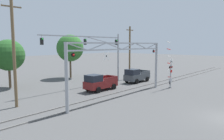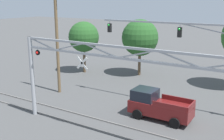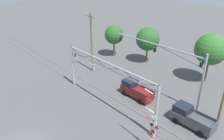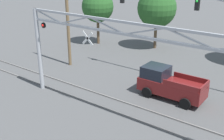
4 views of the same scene
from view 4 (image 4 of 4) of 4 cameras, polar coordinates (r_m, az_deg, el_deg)
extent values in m
cube|color=gray|center=(17.83, 2.71, -9.22)|extent=(80.00, 0.08, 0.10)
cube|color=gray|center=(18.89, 5.17, -7.43)|extent=(80.00, 0.08, 0.10)
cylinder|color=#9EA0A5|center=(21.19, -14.61, 3.91)|extent=(0.30, 0.30, 6.06)
cube|color=#9EA0A5|center=(15.62, 2.45, 7.30)|extent=(15.24, 0.14, 0.14)
cube|color=#9EA0A5|center=(15.47, 2.49, 9.71)|extent=(15.24, 0.14, 0.14)
cube|color=#9EA0A5|center=(19.66, -12.97, 10.65)|extent=(2.51, 0.08, 0.75)
cube|color=#9EA0A5|center=(17.86, -7.63, 9.98)|extent=(2.51, 0.08, 0.75)
cube|color=#9EA0A5|center=(16.26, -1.20, 9.07)|extent=(2.51, 0.08, 0.75)
cube|color=#9EA0A5|center=(14.90, 6.47, 7.83)|extent=(2.51, 0.08, 0.75)
cube|color=#9EA0A5|center=(13.85, 15.42, 6.20)|extent=(2.51, 0.08, 0.75)
cylinder|color=black|center=(20.16, -13.74, 8.81)|extent=(0.38, 0.10, 0.38)
sphere|color=red|center=(20.11, -13.89, 8.77)|extent=(0.18, 0.18, 0.18)
cylinder|color=#9EA0A5|center=(20.11, -13.80, 9.48)|extent=(0.04, 0.04, 0.10)
cube|color=white|center=(17.26, -5.00, 6.45)|extent=(0.88, 0.03, 0.88)
cube|color=white|center=(17.26, -5.00, 6.45)|extent=(0.88, 0.03, 0.88)
cylinder|color=black|center=(17.24, -5.06, 6.43)|extent=(0.04, 0.04, 0.02)
cube|color=black|center=(21.38, 16.93, 12.56)|extent=(0.30, 0.26, 0.79)
sphere|color=green|center=(21.19, 16.85, 13.22)|extent=(0.18, 0.18, 0.18)
cube|color=maroon|center=(20.15, 12.03, -3.42)|extent=(4.63, 1.82, 0.92)
cube|color=black|center=(20.33, 8.91, -0.31)|extent=(1.73, 1.67, 0.82)
cube|color=maroon|center=(18.81, 13.69, -3.22)|extent=(2.50, 0.08, 0.37)
cube|color=maroon|center=(20.32, 15.67, -1.57)|extent=(2.50, 0.08, 0.37)
cube|color=maroon|center=(19.18, 18.29, -3.24)|extent=(0.10, 1.74, 0.37)
cylinder|color=black|center=(20.16, 7.12, -4.52)|extent=(0.77, 0.24, 0.77)
cylinder|color=black|center=(21.65, 9.56, -2.80)|extent=(0.77, 0.24, 0.77)
cylinder|color=black|center=(19.09, 14.64, -6.63)|extent=(0.77, 0.24, 0.77)
cylinder|color=black|center=(20.66, 16.63, -4.64)|extent=(0.77, 0.24, 0.77)
cylinder|color=brown|center=(25.52, -9.07, 11.49)|extent=(0.28, 0.28, 9.81)
cylinder|color=brown|center=(31.71, 8.80, 7.03)|extent=(0.32, 0.32, 2.96)
sphere|color=#265623|center=(31.14, 9.10, 12.30)|extent=(4.19, 4.19, 4.19)
cylinder|color=brown|center=(33.19, -2.83, 7.98)|extent=(0.32, 0.32, 3.08)
sphere|color=#265623|center=(32.68, -2.92, 12.79)|extent=(3.63, 3.63, 3.63)
camera|label=1|loc=(27.43, -57.84, 4.62)|focal=35.00mm
camera|label=2|loc=(1.57, -134.76, -25.68)|focal=45.00mm
camera|label=3|loc=(11.79, 149.20, 19.13)|focal=35.00mm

